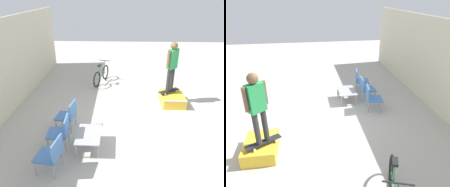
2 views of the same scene
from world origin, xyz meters
The scene contains 9 objects.
ground_plane centered at (0.00, 0.00, 0.00)m, with size 24.00×24.00×0.00m, color #B7B2A8.
house_wall_back centered at (0.00, 4.41, 1.50)m, with size 12.00×0.06×3.00m.
skate_ramp_box centered at (1.36, -1.10, 0.17)m, with size 1.09×0.79×0.37m.
skateboard_on_ramp centered at (1.51, -0.99, 0.43)m, with size 0.62×0.84×0.07m.
person_skater centered at (1.51, -0.99, 1.48)m, with size 0.42×0.44×1.75m.
coffee_table centered at (-1.22, 1.57, 0.38)m, with size 0.92×0.62×0.42m.
patio_chair_left centered at (-2.07, 2.27, 0.49)m, with size 0.60×0.60×0.88m.
patio_chair_center centered at (-1.22, 2.27, 0.49)m, with size 0.54×0.54×0.88m.
patio_chair_right centered at (-0.39, 2.27, 0.49)m, with size 0.59×0.59×0.88m.
Camera 2 is at (6.00, 0.14, 3.71)m, focal length 35.00 mm.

